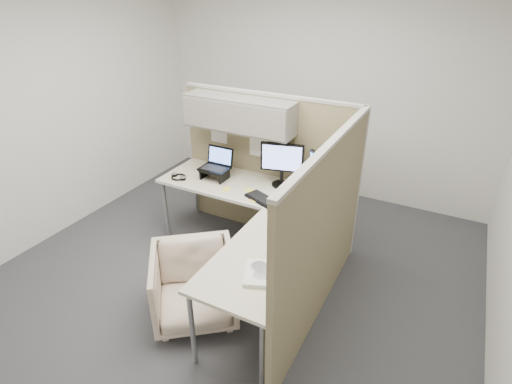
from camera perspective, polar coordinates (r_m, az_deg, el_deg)
The scene contains 19 objects.
ground at distance 4.13m, azimuth -2.91°, elevation -11.65°, with size 4.50×4.50×0.00m, color #36373B.
partition_back at distance 4.29m, azimuth -0.15°, elevation 7.05°, with size 2.00×0.36×1.63m.
partition_right at distance 3.30m, azimuth 9.85°, elevation -5.79°, with size 0.07×2.03×1.63m.
desk at distance 3.77m, azimuth -0.54°, elevation -3.05°, with size 2.00×1.98×0.73m.
office_chair at distance 3.52m, azimuth -8.83°, elevation -12.62°, with size 0.69×0.64×0.71m, color beige.
monitor_left at distance 4.08m, azimuth 3.72°, elevation 4.42°, with size 0.44×0.20×0.47m.
monitor_right at distance 3.80m, azimuth 9.39°, elevation 2.28°, with size 0.36×0.31×0.47m.
laptop_station at distance 4.32m, azimuth -5.76°, elevation 3.55°, with size 0.31×0.27×0.32m.
keyboard at distance 3.85m, azimuth 1.50°, elevation -1.38°, with size 0.48×0.16×0.02m, color black.
mouse at distance 3.74m, azimuth 6.12°, elevation -2.47°, with size 0.09×0.06×0.03m, color black.
travel_mug at distance 3.98m, azimuth 6.22°, elevation 0.71°, with size 0.08×0.08×0.17m.
soda_can_green at distance 3.66m, azimuth 8.81°, elevation -2.55°, with size 0.07×0.07×0.12m, color #1E3FA5.
soda_can_silver at distance 3.84m, azimuth 7.98°, elevation -0.92°, with size 0.07×0.07×0.12m, color #1E3FA5.
sticky_note_a at distance 4.11m, azimuth -4.25°, elevation 0.42°, with size 0.08×0.08×0.01m, color yellow.
sticky_note_d at distance 4.07m, azimuth -0.93°, elevation 0.21°, with size 0.08×0.08×0.01m, color yellow.
sticky_note_b at distance 3.89m, azimuth -0.18°, elevation -1.18°, with size 0.08×0.08×0.01m, color yellow.
headphones at distance 4.42m, azimuth -11.00°, elevation 2.14°, with size 0.20×0.20×0.03m.
paper_stack at distance 2.96m, azimuth 0.68°, elevation -11.52°, with size 0.33×0.36×0.03m.
desk_clock at distance 3.23m, azimuth 4.05°, elevation -7.00°, with size 0.07×0.11×0.10m.
Camera 1 is at (1.66, -2.72, 2.62)m, focal length 28.00 mm.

